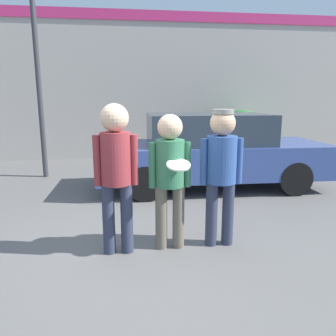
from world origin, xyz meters
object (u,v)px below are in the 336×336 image
Objects in this scene: street_lamp at (43,15)px; person_middle_with_frisbee at (170,170)px; person_right at (221,165)px; shrub at (241,136)px; person_left at (116,165)px; parked_car_near at (210,151)px.

person_middle_with_frisbee is at bearing -61.54° from street_lamp.
shrub is at bearing 68.04° from person_right.
person_left is 3.47m from parked_car_near.
person_right is at bearing -101.93° from parked_car_near.
street_lamp is (-2.97, 4.26, 2.65)m from person_right.
person_middle_with_frisbee is 0.36× the size of parked_car_near.
parked_car_near is 3.06× the size of shrub.
person_right reaches higher than person_middle_with_frisbee.
person_middle_with_frisbee reaches higher than parked_car_near.
parked_car_near is 3.36m from shrub.
parked_car_near is (1.25, 2.83, -0.23)m from person_middle_with_frisbee.
shrub is at bearing 62.70° from person_middle_with_frisbee.
parked_car_near reaches higher than shrub.
parked_car_near is 4.83m from street_lamp.
shrub is at bearing 59.44° from parked_car_near.
person_left is 1.18× the size of shrub.
person_left is 0.38× the size of parked_car_near.
person_right reaches higher than parked_car_near.
parked_car_near is (0.60, 2.82, -0.28)m from person_right.
person_right is at bearing -111.96° from shrub.
person_left is 6.82m from shrub.
shrub is at bearing 58.02° from person_left.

